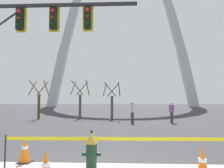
% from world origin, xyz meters
% --- Properties ---
extents(ground_plane, '(240.00, 240.00, 0.00)m').
position_xyz_m(ground_plane, '(0.00, 0.00, 0.00)').
color(ground_plane, '#333335').
extents(fire_hydrant, '(0.46, 0.48, 0.99)m').
position_xyz_m(fire_hydrant, '(-0.32, -0.45, 0.47)').
color(fire_hydrant, black).
rests_on(fire_hydrant, ground).
extents(caution_tape_barrier, '(5.53, 0.15, 0.85)m').
position_xyz_m(caution_tape_barrier, '(0.29, -0.36, 0.60)').
color(caution_tape_barrier, '#232326').
rests_on(caution_tape_barrier, ground).
extents(traffic_cone_by_hydrant, '(0.36, 0.36, 0.73)m').
position_xyz_m(traffic_cone_by_hydrant, '(2.14, -0.86, 0.36)').
color(traffic_cone_by_hydrant, black).
rests_on(traffic_cone_by_hydrant, ground).
extents(traffic_cone_mid_sidewalk, '(0.36, 0.36, 0.73)m').
position_xyz_m(traffic_cone_mid_sidewalk, '(-2.25, 0.28, 0.36)').
color(traffic_cone_mid_sidewalk, black).
rests_on(traffic_cone_mid_sidewalk, ground).
extents(traffic_cone_curb_edge, '(0.36, 0.36, 0.73)m').
position_xyz_m(traffic_cone_curb_edge, '(-1.12, -1.36, 0.36)').
color(traffic_cone_curb_edge, black).
rests_on(traffic_cone_curb_edge, ground).
extents(traffic_signal_gantry, '(7.82, 0.44, 6.00)m').
position_xyz_m(traffic_signal_gantry, '(-4.21, 3.03, 4.40)').
color(traffic_signal_gantry, '#232326').
rests_on(traffic_signal_gantry, ground).
extents(monument_arch, '(43.12, 2.36, 55.11)m').
position_xyz_m(monument_arch, '(-0.00, 60.27, 23.72)').
color(monument_arch, '#B2B5BC').
rests_on(monument_arch, ground).
extents(tree_far_left, '(1.65, 1.66, 3.56)m').
position_xyz_m(tree_far_left, '(-7.33, 14.94, 1.58)').
color(tree_far_left, brown).
rests_on(tree_far_left, ground).
extents(tree_left_mid, '(1.68, 1.69, 3.62)m').
position_xyz_m(tree_left_mid, '(-3.64, 15.72, 1.61)').
color(tree_left_mid, brown).
rests_on(tree_left_mid, ground).
extents(tree_center_left, '(1.56, 1.57, 3.36)m').
position_xyz_m(tree_center_left, '(-0.58, 14.80, 1.49)').
color(tree_center_left, brown).
rests_on(tree_center_left, ground).
extents(pedestrian_walking_left, '(0.39, 0.34, 1.59)m').
position_xyz_m(pedestrian_walking_left, '(4.13, 11.90, 0.82)').
color(pedestrian_walking_left, '#38383D').
rests_on(pedestrian_walking_left, ground).
extents(pedestrian_standing_center, '(0.22, 0.35, 1.59)m').
position_xyz_m(pedestrian_standing_center, '(1.12, 11.50, 0.82)').
color(pedestrian_standing_center, '#38383D').
rests_on(pedestrian_standing_center, ground).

